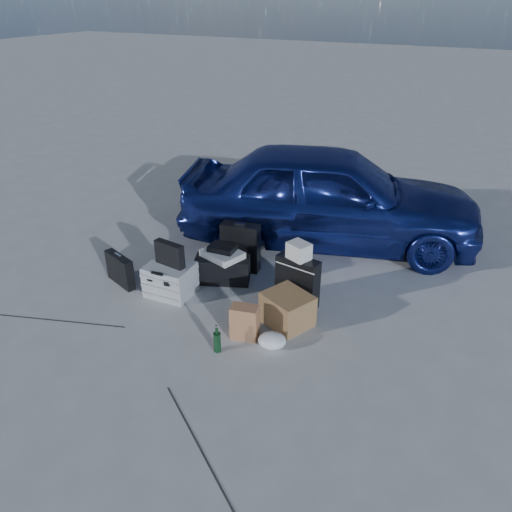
{
  "coord_description": "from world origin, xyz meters",
  "views": [
    {
      "loc": [
        2.39,
        -3.28,
        3.03
      ],
      "look_at": [
        0.28,
        0.85,
        0.54
      ],
      "focal_mm": 35.0,
      "sensor_mm": 36.0,
      "label": 1
    }
  ],
  "objects": [
    {
      "name": "briefcase",
      "position": [
        -1.26,
        0.43,
        0.18
      ],
      "size": [
        0.47,
        0.25,
        0.36
      ],
      "primitive_type": "cube",
      "rotation": [
        0.0,
        0.0,
        -0.34
      ],
      "color": "black",
      "rests_on": "ground"
    },
    {
      "name": "ground",
      "position": [
        0.0,
        0.0,
        0.0
      ],
      "size": [
        60.0,
        60.0,
        0.0
      ],
      "primitive_type": "plane",
      "color": "#B0AFAB",
      "rests_on": "ground"
    },
    {
      "name": "suitcase_right",
      "position": [
        0.72,
        0.96,
        0.28
      ],
      "size": [
        0.49,
        0.23,
        0.56
      ],
      "primitive_type": "cube",
      "rotation": [
        0.0,
        0.0,
        -0.15
      ],
      "color": "black",
      "rests_on": "ground"
    },
    {
      "name": "car",
      "position": [
        0.47,
        2.58,
        0.65
      ],
      "size": [
        4.12,
        2.62,
        1.31
      ],
      "primitive_type": "imported",
      "rotation": [
        0.0,
        0.0,
        1.87
      ],
      "color": "navy",
      "rests_on": "ground"
    },
    {
      "name": "white_carton",
      "position": [
        0.72,
        0.97,
        0.65
      ],
      "size": [
        0.27,
        0.25,
        0.18
      ],
      "primitive_type": "cube",
      "rotation": [
        0.0,
        0.0,
        -0.39
      ],
      "color": "beige",
      "rests_on": "suitcase_right"
    },
    {
      "name": "flat_box_black",
      "position": [
        -0.25,
        1.05,
        0.42
      ],
      "size": [
        0.31,
        0.23,
        0.06
      ],
      "primitive_type": "cube",
      "rotation": [
        0.0,
        0.0,
        0.07
      ],
      "color": "black",
      "rests_on": "flat_box_white"
    },
    {
      "name": "flat_box_white",
      "position": [
        -0.24,
        1.03,
        0.35
      ],
      "size": [
        0.52,
        0.44,
        0.08
      ],
      "primitive_type": "cube",
      "rotation": [
        0.0,
        0.0,
        -0.3
      ],
      "color": "beige",
      "rests_on": "duffel_bag"
    },
    {
      "name": "suitcase_left",
      "position": [
        -0.19,
        1.36,
        0.3
      ],
      "size": [
        0.48,
        0.24,
        0.6
      ],
      "primitive_type": "cube",
      "rotation": [
        0.0,
        0.0,
        0.18
      ],
      "color": "black",
      "rests_on": "ground"
    },
    {
      "name": "kraft_bag",
      "position": [
        0.5,
        0.19,
        0.18
      ],
      "size": [
        0.29,
        0.21,
        0.35
      ],
      "primitive_type": "cube",
      "rotation": [
        0.0,
        0.0,
        0.22
      ],
      "color": "#956341",
      "rests_on": "ground"
    },
    {
      "name": "pelican_case",
      "position": [
        -0.62,
        0.52,
        0.18
      ],
      "size": [
        0.52,
        0.43,
        0.36
      ],
      "primitive_type": "cube",
      "rotation": [
        0.0,
        0.0,
        0.05
      ],
      "color": "#979A9C",
      "rests_on": "ground"
    },
    {
      "name": "green_bottle",
      "position": [
        0.37,
        -0.12,
        0.14
      ],
      "size": [
        0.09,
        0.09,
        0.28
      ],
      "primitive_type": "cylinder",
      "rotation": [
        0.0,
        0.0,
        0.39
      ],
      "color": "black",
      "rests_on": "ground"
    },
    {
      "name": "plastic_bag",
      "position": [
        0.8,
        0.17,
        0.07
      ],
      "size": [
        0.34,
        0.32,
        0.15
      ],
      "primitive_type": "ellipsoid",
      "rotation": [
        0.0,
        0.0,
        0.42
      ],
      "color": "silver",
      "rests_on": "ground"
    },
    {
      "name": "cardboard_box",
      "position": [
        0.77,
        0.59,
        0.17
      ],
      "size": [
        0.57,
        0.54,
        0.34
      ],
      "primitive_type": "cube",
      "rotation": [
        0.0,
        0.0,
        -0.42
      ],
      "color": "brown",
      "rests_on": "ground"
    },
    {
      "name": "duffel_bag",
      "position": [
        -0.24,
        1.01,
        0.15
      ],
      "size": [
        0.67,
        0.48,
        0.31
      ],
      "primitive_type": "cube",
      "rotation": [
        0.0,
        0.0,
        0.39
      ],
      "color": "black",
      "rests_on": "ground"
    },
    {
      "name": "laptop_bag",
      "position": [
        -0.61,
        0.53,
        0.49
      ],
      "size": [
        0.37,
        0.13,
        0.27
      ],
      "primitive_type": "cube",
      "rotation": [
        0.0,
        0.0,
        -0.12
      ],
      "color": "black",
      "rests_on": "pelican_case"
    }
  ]
}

